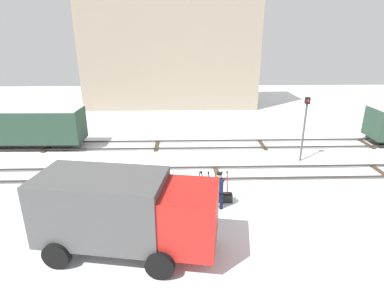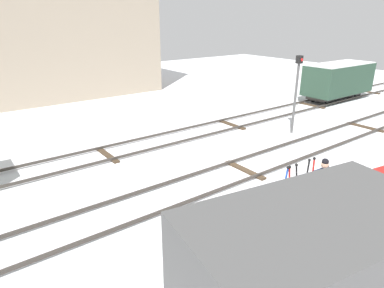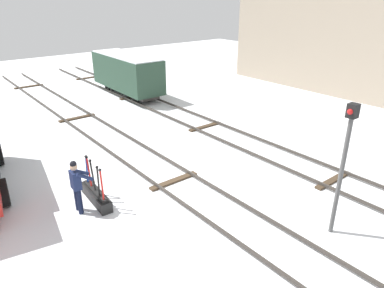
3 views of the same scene
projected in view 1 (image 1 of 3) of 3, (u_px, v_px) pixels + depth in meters
ground_plane at (217, 175)px, 16.33m from camera, size 60.00×60.00×0.00m
track_main_line at (217, 173)px, 16.30m from camera, size 44.00×1.94×0.18m
track_siding_near at (210, 144)px, 20.53m from camera, size 44.00×1.94×0.18m
switch_lever_frame at (212, 196)px, 13.69m from camera, size 1.82×0.46×1.45m
rail_worker at (219, 188)px, 12.87m from camera, size 0.56×0.64×1.72m
delivery_truck at (125, 210)px, 10.14m from camera, size 6.12×3.16×2.74m
signal_post at (305, 123)px, 17.39m from camera, size 0.24×0.32×3.75m
apartment_building at (171, 49)px, 30.65m from camera, size 17.16×5.49×11.26m
freight_car_near_switch at (34, 126)px, 19.75m from camera, size 6.11×2.09×2.60m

